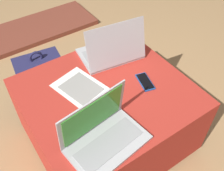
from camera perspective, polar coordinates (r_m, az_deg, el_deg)
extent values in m
plane|color=tan|center=(1.81, -0.87, -11.62)|extent=(14.00, 14.00, 0.00)
cube|color=maroon|center=(1.79, -0.88, -11.19)|extent=(0.85, 0.79, 0.05)
cube|color=#B22D23|center=(1.59, -0.98, -6.49)|extent=(0.88, 0.82, 0.43)
cube|color=#B7B7BC|center=(1.22, -0.89, -12.66)|extent=(0.39, 0.26, 0.02)
cube|color=#9E9EA3|center=(1.21, -0.72, -12.60)|extent=(0.33, 0.16, 0.00)
cube|color=#B7B7BC|center=(1.17, -4.20, -6.45)|extent=(0.36, 0.07, 0.22)
cube|color=green|center=(1.16, -4.04, -6.61)|extent=(0.32, 0.06, 0.20)
cube|color=#B7B7BC|center=(1.66, -0.53, 7.01)|extent=(0.40, 0.30, 0.02)
cube|color=#9E9EA3|center=(1.66, -0.63, 7.39)|extent=(0.34, 0.18, 0.00)
cube|color=#B7B7BC|center=(1.51, 1.03, 8.82)|extent=(0.37, 0.12, 0.25)
cube|color=green|center=(1.51, 0.95, 8.88)|extent=(0.33, 0.10, 0.22)
cube|color=#1E4C9E|center=(1.49, 7.21, 0.81)|extent=(0.10, 0.15, 0.01)
cube|color=black|center=(1.48, 7.23, 0.94)|extent=(0.09, 0.14, 0.00)
cube|color=#23234C|center=(1.92, -14.86, 0.70)|extent=(0.33, 0.21, 0.42)
cube|color=#1E1E41|center=(2.05, -15.23, 0.95)|extent=(0.25, 0.09, 0.19)
torus|color=#23234C|center=(1.77, -16.24, 5.96)|extent=(0.09, 0.03, 0.09)
cube|color=white|center=(1.45, -6.76, -0.59)|extent=(0.28, 0.34, 0.00)
cube|color=gray|center=(1.45, -6.76, -0.56)|extent=(0.21, 0.24, 0.00)
cube|color=brown|center=(2.80, -18.26, 10.96)|extent=(1.40, 0.50, 0.04)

